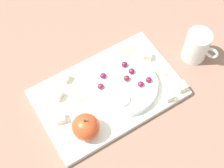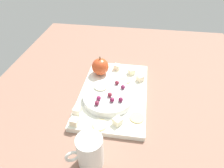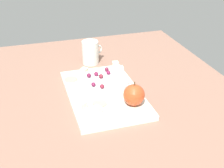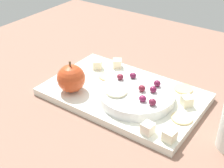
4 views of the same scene
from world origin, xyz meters
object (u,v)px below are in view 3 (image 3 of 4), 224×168
(grape_0, at_px, (101,76))
(grape_6, at_px, (102,86))
(cheese_cube_0, at_px, (82,105))
(grape_5, at_px, (92,85))
(serving_dish, at_px, (103,82))
(apple_slice_0, at_px, (115,82))
(cheese_cube_1, at_px, (85,71))
(grape_1, at_px, (96,74))
(grape_4, at_px, (89,75))
(grape_2, at_px, (108,72))
(cracker_1, at_px, (97,70))
(cracker_2, at_px, (71,79))
(cheese_cube_4, at_px, (120,69))
(cheese_cube_2, at_px, (119,111))
(cracker_0, at_px, (100,103))
(cup, at_px, (91,52))
(platter, at_px, (104,94))
(apple_whole, at_px, (134,95))
(cheese_cube_3, at_px, (115,65))
(cheese_cube_5, at_px, (97,110))
(grape_3, at_px, (107,69))

(grape_0, relative_size, grape_6, 1.00)
(cheese_cube_0, height_order, grape_5, grape_5)
(serving_dish, distance_m, apple_slice_0, 0.05)
(grape_0, bearing_deg, grape_6, 167.70)
(cheese_cube_1, xyz_separation_m, grape_1, (-0.08, -0.03, 0.02))
(grape_4, bearing_deg, grape_2, -87.49)
(grape_1, distance_m, grape_6, 0.10)
(grape_6, relative_size, apple_slice_0, 0.34)
(cracker_1, xyz_separation_m, cracker_2, (-0.05, 0.11, 0.00))
(cheese_cube_4, bearing_deg, cracker_1, 65.11)
(cracker_1, distance_m, cracker_2, 0.12)
(serving_dish, distance_m, cheese_cube_2, 0.20)
(cracker_1, height_order, grape_0, grape_0)
(cheese_cube_2, height_order, cracker_2, cheese_cube_2)
(grape_2, bearing_deg, cheese_cube_0, 139.98)
(cheese_cube_4, bearing_deg, cheese_cube_2, 160.98)
(cracker_0, bearing_deg, cracker_1, -12.29)
(cracker_1, bearing_deg, cup, -1.48)
(platter, bearing_deg, cheese_cube_0, 131.46)
(apple_whole, height_order, cracker_0, apple_whole)
(cheese_cube_3, bearing_deg, cheese_cube_0, 143.19)
(cracker_0, distance_m, grape_0, 0.14)
(cheese_cube_4, relative_size, cup, 0.24)
(serving_dish, height_order, grape_1, grape_1)
(cheese_cube_1, distance_m, cheese_cube_4, 0.14)
(cheese_cube_3, relative_size, cheese_cube_5, 1.00)
(grape_2, bearing_deg, cheese_cube_2, 171.76)
(cheese_cube_4, distance_m, cheese_cube_5, 0.30)
(cracker_0, relative_size, grape_4, 2.78)
(cheese_cube_0, relative_size, grape_3, 1.38)
(platter, bearing_deg, cheese_cube_5, 155.43)
(serving_dish, xyz_separation_m, cracker_0, (-0.12, 0.05, -0.01))
(cracker_0, bearing_deg, apple_slice_0, -43.58)
(grape_6, height_order, cup, cup)
(grape_0, xyz_separation_m, grape_3, (0.05, -0.04, 0.00))
(cheese_cube_5, relative_size, grape_5, 1.38)
(grape_1, xyz_separation_m, grape_2, (-0.00, -0.05, -0.00))
(cheese_cube_3, height_order, cheese_cube_4, same)
(cheese_cube_0, bearing_deg, apple_slice_0, -56.38)
(apple_whole, relative_size, cracker_1, 1.47)
(cheese_cube_1, bearing_deg, cracker_2, 119.35)
(grape_5, bearing_deg, cheese_cube_1, -1.97)
(cheese_cube_2, distance_m, cheese_cube_5, 0.07)
(platter, relative_size, grape_6, 22.54)
(platter, distance_m, apple_whole, 0.14)
(platter, height_order, grape_3, grape_3)
(platter, bearing_deg, grape_6, 149.50)
(cheese_cube_5, height_order, cracker_0, cheese_cube_5)
(grape_1, distance_m, grape_5, 0.08)
(grape_1, distance_m, grape_2, 0.05)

